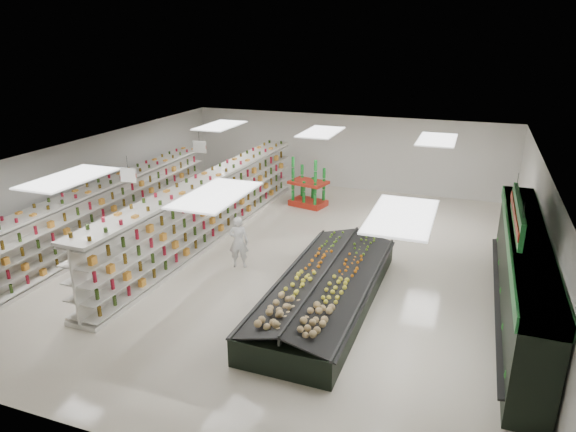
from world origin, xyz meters
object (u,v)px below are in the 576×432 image
at_px(soda_endcap, 308,184).
at_px(shopper_background, 239,195).
at_px(produce_island, 326,288).
at_px(gondola_center, 209,210).
at_px(gondola_left, 114,211).
at_px(shopper_main, 239,242).

bearing_deg(soda_endcap, shopper_background, -134.81).
bearing_deg(shopper_background, produce_island, -127.22).
xyz_separation_m(gondola_center, shopper_background, (-0.00, 2.32, -0.16)).
distance_m(gondola_left, shopper_background, 4.47).
relative_size(gondola_left, shopper_background, 6.86).
bearing_deg(shopper_main, gondola_center, -57.16).
height_order(gondola_center, soda_endcap, gondola_center).
height_order(produce_island, soda_endcap, soda_endcap).
height_order(gondola_left, produce_island, gondola_left).
distance_m(gondola_left, shopper_main, 5.06).
height_order(soda_endcap, shopper_main, soda_endcap).
bearing_deg(soda_endcap, gondola_center, -114.96).
relative_size(produce_island, soda_endcap, 3.60).
distance_m(soda_endcap, shopper_background, 2.89).
relative_size(soda_endcap, shopper_main, 1.15).
distance_m(gondola_center, soda_endcap, 4.82).
bearing_deg(shopper_background, shopper_main, -144.87).
height_order(produce_island, shopper_main, shopper_main).
bearing_deg(shopper_background, gondola_left, 146.11).
xyz_separation_m(shopper_main, shopper_background, (-1.88, 4.04, 0.02)).
distance_m(gondola_center, produce_island, 5.74).
xyz_separation_m(soda_endcap, shopper_main, (-0.16, -6.09, -0.09)).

